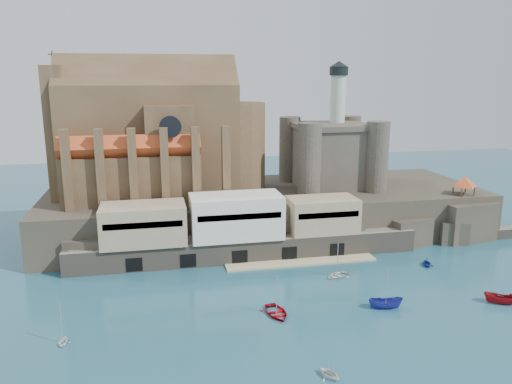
{
  "coord_description": "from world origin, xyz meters",
  "views": [
    {
      "loc": [
        -25.72,
        -70.63,
        35.83
      ],
      "look_at": [
        -4.17,
        32.0,
        11.42
      ],
      "focal_mm": 35.0,
      "sensor_mm": 36.0,
      "label": 1
    }
  ],
  "objects_px": {
    "church": "(159,139)",
    "castle_keep": "(331,151)",
    "boat_2": "(385,308)",
    "boat_1": "(329,377)",
    "pavilion": "(464,183)",
    "boat_0": "(276,314)"
  },
  "relations": [
    {
      "from": "boat_0",
      "to": "boat_1",
      "type": "distance_m",
      "value": 17.42
    },
    {
      "from": "pavilion",
      "to": "boat_1",
      "type": "xyz_separation_m",
      "value": [
        -47.85,
        -45.45,
        -12.73
      ]
    },
    {
      "from": "pavilion",
      "to": "boat_2",
      "type": "height_order",
      "value": "pavilion"
    },
    {
      "from": "castle_keep",
      "to": "boat_1",
      "type": "bearing_deg",
      "value": -109.91
    },
    {
      "from": "boat_0",
      "to": "boat_1",
      "type": "relative_size",
      "value": 1.8
    },
    {
      "from": "castle_keep",
      "to": "boat_2",
      "type": "bearing_deg",
      "value": -98.58
    },
    {
      "from": "castle_keep",
      "to": "boat_1",
      "type": "height_order",
      "value": "castle_keep"
    },
    {
      "from": "church",
      "to": "castle_keep",
      "type": "height_order",
      "value": "church"
    },
    {
      "from": "boat_1",
      "to": "boat_2",
      "type": "xyz_separation_m",
      "value": [
        15.18,
        15.83,
        0.0
      ]
    },
    {
      "from": "boat_2",
      "to": "boat_1",
      "type": "bearing_deg",
      "value": 147.58
    },
    {
      "from": "pavilion",
      "to": "boat_1",
      "type": "distance_m",
      "value": 67.21
    },
    {
      "from": "church",
      "to": "boat_2",
      "type": "relative_size",
      "value": 8.69
    },
    {
      "from": "church",
      "to": "boat_0",
      "type": "height_order",
      "value": "church"
    },
    {
      "from": "church",
      "to": "castle_keep",
      "type": "bearing_deg",
      "value": -1.11
    },
    {
      "from": "boat_0",
      "to": "pavilion",
      "type": "bearing_deg",
      "value": 21.87
    },
    {
      "from": "castle_keep",
      "to": "pavilion",
      "type": "bearing_deg",
      "value": -30.18
    },
    {
      "from": "church",
      "to": "castle_keep",
      "type": "relative_size",
      "value": 1.6
    },
    {
      "from": "castle_keep",
      "to": "boat_1",
      "type": "relative_size",
      "value": 8.7
    },
    {
      "from": "church",
      "to": "boat_2",
      "type": "xyz_separation_m",
      "value": [
        33.46,
        -45.48,
        -22.13
      ]
    },
    {
      "from": "castle_keep",
      "to": "boat_2",
      "type": "distance_m",
      "value": 48.78
    },
    {
      "from": "pavilion",
      "to": "boat_2",
      "type": "xyz_separation_m",
      "value": [
        -32.67,
        -29.62,
        -12.73
      ]
    },
    {
      "from": "pavilion",
      "to": "boat_2",
      "type": "distance_m",
      "value": 45.9
    }
  ]
}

